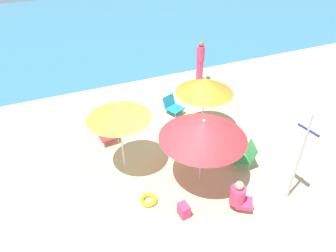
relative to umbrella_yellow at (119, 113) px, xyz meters
name	(u,v)px	position (x,y,z in m)	size (l,w,h in m)	color
ground_plane	(187,175)	(1.42, -0.94, -1.74)	(40.00, 40.00, 0.00)	#CCB789
sea_water	(86,26)	(1.42, 12.72, -1.74)	(40.00, 16.00, 0.01)	teal
umbrella_yellow	(119,113)	(0.00, 0.00, 0.00)	(1.57, 1.57, 1.95)	silver
umbrella_red	(203,130)	(1.64, -1.20, -0.17)	(2.07, 2.07, 1.85)	silver
umbrella_orange	(205,85)	(2.70, 0.64, -0.14)	(1.67, 1.67, 1.89)	silver
beach_chair_a	(172,105)	(2.29, 1.97, -1.45)	(0.69, 0.75, 0.59)	teal
beach_chair_b	(107,131)	(-0.11, 1.36, -1.41)	(0.59, 0.64, 0.67)	red
beach_chair_c	(245,155)	(3.00, -1.21, -1.38)	(0.71, 0.70, 0.69)	#33934C
person_a	(200,62)	(4.20, 3.63, -0.89)	(0.31, 0.31, 1.68)	#DB3866
person_b	(240,196)	(2.00, -2.39, -1.33)	(0.57, 0.51, 0.84)	#DB3866
warning_sign	(303,147)	(3.31, -2.56, -0.21)	(0.10, 0.51, 2.36)	#ADADB2
swim_ring	(148,200)	(0.18, -1.38, -1.69)	(0.42, 0.42, 0.10)	yellow
beach_bag	(184,210)	(0.77, -2.07, -1.57)	(0.27, 0.20, 0.34)	#DB3866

